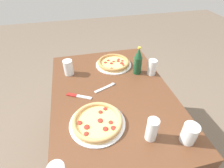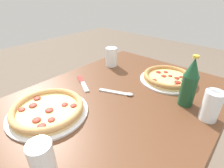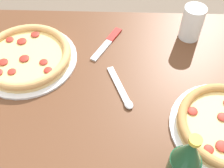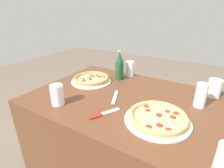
{
  "view_description": "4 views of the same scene",
  "coord_description": "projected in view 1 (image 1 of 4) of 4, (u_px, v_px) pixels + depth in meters",
  "views": [
    {
      "loc": [
        0.9,
        -0.21,
        1.6
      ],
      "look_at": [
        -0.03,
        0.0,
        0.84
      ],
      "focal_mm": 28.0,
      "sensor_mm": 36.0,
      "label": 1
    },
    {
      "loc": [
        0.5,
        0.43,
        1.24
      ],
      "look_at": [
        -0.04,
        -0.04,
        0.84
      ],
      "focal_mm": 28.0,
      "sensor_mm": 36.0,
      "label": 2
    },
    {
      "loc": [
        -0.06,
        0.49,
        1.45
      ],
      "look_at": [
        -0.04,
        -0.03,
        0.81
      ],
      "focal_mm": 45.0,
      "sensor_mm": 36.0,
      "label": 3
    },
    {
      "loc": [
        0.43,
        -0.89,
        1.29
      ],
      "look_at": [
        -0.09,
        -0.04,
        0.86
      ],
      "focal_mm": 28.0,
      "sensor_mm": 36.0,
      "label": 4
    }
  ],
  "objects": [
    {
      "name": "pizza_veggie",
      "position": [
        97.0,
        122.0,
        1.01
      ],
      "size": [
        0.33,
        0.33,
        0.04
      ],
      "color": "silver",
      "rests_on": "table"
    },
    {
      "name": "glass_red_wine",
      "position": [
        189.0,
        134.0,
        0.91
      ],
      "size": [
        0.08,
        0.08,
        0.11
      ],
      "color": "white",
      "rests_on": "table"
    },
    {
      "name": "table",
      "position": [
        112.0,
        127.0,
        1.48
      ],
      "size": [
        1.21,
        0.84,
        0.78
      ],
      "color": "#56331E",
      "rests_on": "ground_plane"
    },
    {
      "name": "knife",
      "position": [
        78.0,
        96.0,
        1.21
      ],
      "size": [
        0.11,
        0.17,
        0.01
      ],
      "color": "maroon",
      "rests_on": "table"
    },
    {
      "name": "glass_lemonade",
      "position": [
        68.0,
        68.0,
        1.38
      ],
      "size": [
        0.07,
        0.07,
        0.12
      ],
      "color": "white",
      "rests_on": "table"
    },
    {
      "name": "spoon",
      "position": [
        107.0,
        87.0,
        1.28
      ],
      "size": [
        0.09,
        0.17,
        0.01
      ],
      "color": "silver",
      "rests_on": "table"
    },
    {
      "name": "ground_plane",
      "position": [
        112.0,
        152.0,
        1.72
      ],
      "size": [
        8.0,
        8.0,
        0.0
      ],
      "primitive_type": "plane",
      "color": "#6B5B4C"
    },
    {
      "name": "glass_water",
      "position": [
        152.0,
        130.0,
        0.91
      ],
      "size": [
        0.06,
        0.06,
        0.14
      ],
      "color": "white",
      "rests_on": "table"
    },
    {
      "name": "glass_iced_tea",
      "position": [
        152.0,
        68.0,
        1.38
      ],
      "size": [
        0.07,
        0.07,
        0.12
      ],
      "color": "white",
      "rests_on": "table"
    },
    {
      "name": "beer_bottle",
      "position": [
        138.0,
        61.0,
        1.36
      ],
      "size": [
        0.07,
        0.07,
        0.23
      ],
      "color": "#194728",
      "rests_on": "table"
    },
    {
      "name": "pizza_pepperoni",
      "position": [
        114.0,
        63.0,
        1.51
      ],
      "size": [
        0.31,
        0.31,
        0.04
      ],
      "color": "silver",
      "rests_on": "table"
    }
  ]
}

